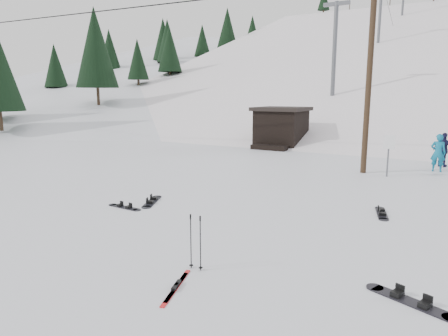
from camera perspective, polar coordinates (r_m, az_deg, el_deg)
The scene contains 18 objects.
ground at distance 8.41m, azimuth -16.28°, elevation -15.36°, with size 200.00×200.00×0.00m, color silver.
ski_slope at distance 62.36m, azimuth 24.21°, elevation -4.97°, with size 60.00×75.00×45.00m, color white.
ridge_left at distance 69.04m, azimuth -7.61°, elevation -1.84°, with size 34.00×85.00×38.00m, color silver.
treeline_left at distance 60.15m, azimuth -11.05°, elevation 6.83°, with size 20.00×64.00×10.00m, color black, non-canonical shape.
treeline_crest at distance 91.36m, azimuth 26.97°, elevation 7.08°, with size 50.00×6.00×10.00m, color black, non-canonical shape.
utility_pole at distance 19.48m, azimuth 20.08°, elevation 13.01°, with size 2.00×0.26×9.00m.
trail_sign at distance 19.00m, azimuth 22.46°, elevation 2.63°, with size 0.50×0.09×1.85m.
lift_hut at distance 28.22m, azimuth 8.14°, elevation 5.81°, with size 3.40×4.10×2.75m.
lift_tower_near at distance 36.66m, azimuth 15.55°, elevation 16.76°, with size 2.20×0.36×8.00m.
lift_tower_mid at distance 56.97m, azimuth 21.45°, elevation 20.65°, with size 2.20×0.36×8.00m.
hero_skis at distance 7.93m, azimuth -6.83°, elevation -16.46°, with size 0.55×1.46×0.08m.
ski_poles at distance 8.41m, azimuth -4.08°, elevation -10.46°, with size 0.32×0.09×1.18m.
board_scatter_a at distance 13.35m, azimuth -14.03°, elevation -5.42°, with size 1.37×0.30×0.10m.
board_scatter_b at distance 13.81m, azimuth -10.27°, elevation -4.70°, with size 0.88×1.53×0.12m.
board_scatter_d at distance 8.08m, azimuth 25.10°, elevation -16.83°, with size 1.59×0.79×0.12m.
board_scatter_f at distance 13.21m, azimuth 21.60°, elevation -6.00°, with size 0.60×1.50×0.11m.
skier_teal at distance 21.35m, azimuth 28.26°, elevation 1.93°, with size 0.66×0.43×1.80m, color #0D678B.
skier_navy at distance 22.92m, azimuth 28.87°, elevation 2.28°, with size 1.01×0.42×1.72m, color #171638.
Camera 1 is at (5.62, -5.11, 3.60)m, focal length 32.00 mm.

